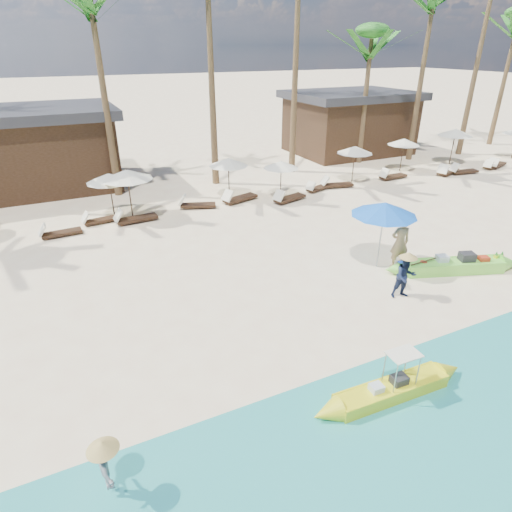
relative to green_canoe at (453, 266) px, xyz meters
name	(u,v)px	position (x,y,z in m)	size (l,w,h in m)	color
ground	(312,314)	(-5.94, -0.14, -0.24)	(240.00, 240.00, 0.00)	#FCEABA
wet_sand_strip	(442,437)	(-5.94, -5.14, -0.24)	(240.00, 4.50, 0.01)	tan
green_canoe	(453,266)	(0.00, 0.00, 0.00)	(5.40, 2.19, 0.71)	#73D641
yellow_canoe	(391,390)	(-6.13, -3.79, -0.05)	(4.54, 0.71, 1.18)	yellow
tourist	(400,243)	(-1.54, 1.16, 0.72)	(0.70, 0.46, 1.92)	tan
vendor_green	(405,277)	(-2.82, -0.54, 0.49)	(0.71, 0.55, 1.46)	#151F3C
vendor_yellow	(107,466)	(-12.28, -3.48, 0.43)	(0.63, 0.36, 0.98)	gray
blue_umbrella	(384,209)	(-2.17, 1.49, 1.98)	(2.28, 2.28, 2.45)	#99999E
resort_parasol_4	(109,178)	(-10.05, 10.73, 1.65)	(2.03, 2.03, 2.09)	#392417
lounger_4_left	(58,232)	(-12.54, 9.38, -0.05)	(1.70, 0.62, 0.57)	#392417
lounger_4_right	(99,219)	(-10.80, 10.20, -0.05)	(1.70, 0.70, 0.56)	#392417
resort_parasol_5	(127,175)	(-9.30, 10.19, 1.85)	(2.25, 2.25, 2.31)	#392417
lounger_5_left	(134,218)	(-9.35, 9.63, -0.02)	(1.96, 0.71, 0.65)	#392417
resort_parasol_6	(228,162)	(-4.07, 11.12, 1.64)	(2.03, 2.03, 2.09)	#392417
lounger_6_left	(195,204)	(-6.22, 10.27, -0.03)	(1.89, 1.14, 0.61)	#392417
lounger_6_right	(238,198)	(-3.94, 10.21, -0.02)	(2.07, 1.12, 0.67)	#392417
resort_parasol_7	(281,165)	(-1.56, 10.05, 1.48)	(1.86, 1.86, 1.91)	#392417
lounger_7_left	(288,198)	(-1.60, 9.15, -0.02)	(1.99, 1.07, 0.65)	#392417
lounger_7_right	(317,188)	(0.74, 10.07, -0.05)	(1.71, 0.99, 0.56)	#392417
resort_parasol_8	(355,150)	(3.55, 10.65, 1.65)	(2.04, 2.04, 2.10)	#392417
lounger_8_left	(335,184)	(2.00, 10.15, -0.03)	(1.93, 0.96, 0.63)	#392417
resort_parasol_9	(404,142)	(7.83, 11.34, 1.61)	(1.99, 1.99, 2.05)	#392417
lounger_9_left	(392,176)	(6.06, 10.11, -0.03)	(1.87, 0.63, 0.63)	#392417
lounger_9_right	(447,171)	(9.86, 9.41, -0.02)	(2.06, 1.21, 0.67)	#392417
resort_parasol_10	(456,132)	(12.18, 11.32, 1.86)	(2.26, 2.26, 2.33)	#392417
lounger_10_left	(462,171)	(10.86, 9.12, -0.03)	(1.93, 0.87, 0.63)	#392417
lounger_10_right	(492,166)	(13.64, 9.22, -0.05)	(1.75, 0.91, 0.57)	#392417
lounger_11_left	(496,164)	(14.15, 9.29, -0.02)	(2.01, 1.16, 0.65)	#392417
palm_3	(92,13)	(-9.30, 14.13, 8.34)	(2.08, 2.08, 10.52)	brown
palm_6	(371,49)	(6.89, 14.38, 6.81)	(2.08, 2.08, 8.51)	brown
palm_7	(432,14)	(10.62, 13.54, 8.75)	(2.08, 2.08, 11.08)	brown
pavilion_west	(15,150)	(-13.94, 17.36, 1.95)	(10.80, 6.60, 4.30)	#392417
pavilion_east	(349,122)	(8.06, 17.36, 1.96)	(8.80, 6.60, 4.30)	#392417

